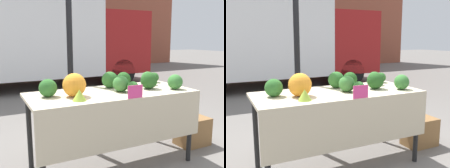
# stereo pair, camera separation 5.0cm
# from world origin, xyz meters

# --- Properties ---
(ground_plane) EXTENTS (40.00, 40.00, 0.00)m
(ground_plane) POSITION_xyz_m (0.00, 0.00, 0.00)
(ground_plane) COLOR slate
(building_facade) EXTENTS (16.00, 0.60, 5.45)m
(building_facade) POSITION_xyz_m (0.00, 9.22, 2.72)
(building_facade) COLOR brown
(building_facade) RESTS_ON ground_plane
(tent_pole) EXTENTS (0.07, 0.07, 2.54)m
(tent_pole) POSITION_xyz_m (-0.20, 0.73, 1.27)
(tent_pole) COLOR black
(tent_pole) RESTS_ON ground_plane
(parked_truck) EXTENTS (5.33, 2.27, 2.73)m
(parked_truck) POSITION_xyz_m (0.38, 4.99, 1.44)
(parked_truck) COLOR white
(parked_truck) RESTS_ON ground_plane
(market_table) EXTENTS (1.69, 0.72, 0.79)m
(market_table) POSITION_xyz_m (0.00, -0.06, 0.68)
(market_table) COLOR beige
(market_table) RESTS_ON ground_plane
(orange_cauliflower) EXTENTS (0.22, 0.22, 0.22)m
(orange_cauliflower) POSITION_xyz_m (-0.41, -0.04, 0.90)
(orange_cauliflower) COLOR orange
(orange_cauliflower) RESTS_ON market_table
(romanesco_head) EXTENTS (0.12, 0.12, 0.10)m
(romanesco_head) POSITION_xyz_m (-0.42, -0.21, 0.84)
(romanesco_head) COLOR #93B238
(romanesco_head) RESTS_ON market_table
(broccoli_head_0) EXTENTS (0.12, 0.12, 0.12)m
(broccoli_head_0) POSITION_xyz_m (0.15, -0.16, 0.85)
(broccoli_head_0) COLOR #2D6628
(broccoli_head_0) RESTS_ON market_table
(broccoli_head_1) EXTENTS (0.16, 0.16, 0.16)m
(broccoli_head_1) POSITION_xyz_m (0.25, 0.22, 0.87)
(broccoli_head_1) COLOR #23511E
(broccoli_head_1) RESTS_ON market_table
(broccoli_head_2) EXTENTS (0.18, 0.18, 0.18)m
(broccoli_head_2) POSITION_xyz_m (0.42, -0.04, 0.88)
(broccoli_head_2) COLOR #23511E
(broccoli_head_2) RESTS_ON market_table
(broccoli_head_3) EXTENTS (0.16, 0.16, 0.16)m
(broccoli_head_3) POSITION_xyz_m (0.55, 0.17, 0.86)
(broccoli_head_3) COLOR #387533
(broccoli_head_3) RESTS_ON market_table
(broccoli_head_4) EXTENTS (0.17, 0.17, 0.17)m
(broccoli_head_4) POSITION_xyz_m (-0.63, 0.06, 0.87)
(broccoli_head_4) COLOR #2D6628
(broccoli_head_4) RESTS_ON market_table
(broccoli_head_5) EXTENTS (0.16, 0.16, 0.16)m
(broccoli_head_5) POSITION_xyz_m (0.66, -0.18, 0.87)
(broccoli_head_5) COLOR #387533
(broccoli_head_5) RESTS_ON market_table
(broccoli_head_6) EXTENTS (0.12, 0.12, 0.12)m
(broccoli_head_6) POSITION_xyz_m (0.71, 0.27, 0.85)
(broccoli_head_6) COLOR #285B23
(broccoli_head_6) RESTS_ON market_table
(broccoli_head_7) EXTENTS (0.16, 0.16, 0.16)m
(broccoli_head_7) POSITION_xyz_m (0.08, -0.04, 0.87)
(broccoli_head_7) COLOR #387533
(broccoli_head_7) RESTS_ON market_table
(broccoli_head_8) EXTENTS (0.18, 0.18, 0.18)m
(broccoli_head_8) POSITION_xyz_m (0.07, 0.20, 0.88)
(broccoli_head_8) COLOR #2D6628
(broccoli_head_8) RESTS_ON market_table
(price_sign) EXTENTS (0.15, 0.01, 0.12)m
(price_sign) POSITION_xyz_m (0.06, -0.35, 0.85)
(price_sign) COLOR #E53D84
(price_sign) RESTS_ON market_table
(produce_crate) EXTENTS (0.39, 0.28, 0.35)m
(produce_crate) POSITION_xyz_m (1.14, 0.02, 0.17)
(produce_crate) COLOR olive
(produce_crate) RESTS_ON ground_plane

